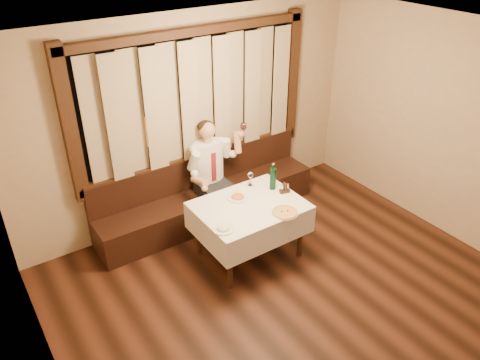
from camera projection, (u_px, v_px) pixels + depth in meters
room at (292, 176)px, 4.68m from camera, size 5.01×6.01×2.81m
banquette at (207, 198)px, 6.54m from camera, size 3.20×0.61×0.94m
dining_table at (249, 212)px, 5.63m from camera, size 1.27×0.97×0.76m
pizza at (285, 212)px, 5.41m from camera, size 0.31×0.31×0.03m
pasta_red at (238, 196)px, 5.69m from camera, size 0.26×0.26×0.09m
pasta_cream at (223, 227)px, 5.12m from camera, size 0.24×0.24×0.08m
green_bottle at (273, 178)px, 5.82m from camera, size 0.08×0.08×0.36m
table_wine_glass at (250, 176)px, 5.90m from camera, size 0.07×0.07×0.19m
cruet_caddy at (285, 189)px, 5.79m from camera, size 0.14×0.09×0.13m
seated_man at (212, 166)px, 6.22m from camera, size 0.81×0.61×1.46m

